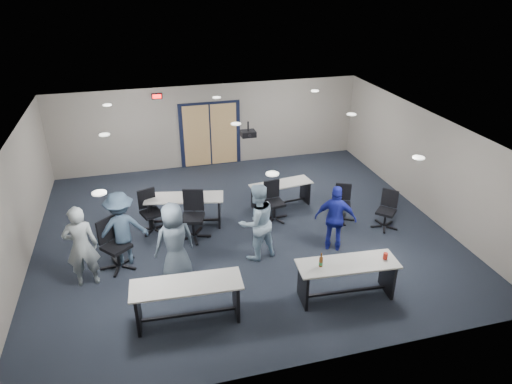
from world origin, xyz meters
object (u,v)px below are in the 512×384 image
object	(u,v)px
person_gray	(81,246)
person_navy	(336,218)
table_back_left	(185,206)
table_back_right	(281,191)
chair_back_a	(151,212)
chair_back_b	(193,216)
person_back	(122,229)
chair_back_c	(275,202)
person_lightblue	(257,222)
person_plaid	(174,242)
chair_loose_right	(386,210)
table_front_left	(187,295)
table_front_right	(347,273)
chair_back_d	(342,204)
chair_loose_left	(116,245)

from	to	relation	value
person_gray	person_navy	distance (m)	5.57
table_back_left	table_back_right	world-z (taller)	table_back_left
chair_back_a	chair_back_b	size ratio (longest dim) A/B	0.89
chair_back_a	person_back	distance (m)	1.46
chair_back_c	person_back	bearing A→B (deg)	-172.52
chair_back_c	person_navy	bearing A→B (deg)	-67.30
person_lightblue	person_plaid	bearing A→B (deg)	-6.64
table_back_left	person_gray	world-z (taller)	person_gray
chair_back_c	person_gray	size ratio (longest dim) A/B	0.57
chair_back_a	person_navy	bearing A→B (deg)	-45.73
table_back_right	person_lightblue	size ratio (longest dim) A/B	0.97
chair_back_c	chair_loose_right	bearing A→B (deg)	-30.11
table_front_left	person_lightblue	world-z (taller)	person_lightblue
table_back_right	person_gray	distance (m)	5.50
chair_back_a	person_gray	size ratio (longest dim) A/B	0.59
chair_back_a	person_back	xyz separation A→B (m)	(-0.68, -1.24, 0.34)
table_front_right	person_gray	world-z (taller)	person_gray
chair_back_d	chair_loose_left	bearing A→B (deg)	-148.45
chair_back_d	person_gray	distance (m)	6.40
table_back_right	person_navy	distance (m)	2.44
table_back_left	chair_loose_left	distance (m)	2.25
table_front_right	person_plaid	xyz separation A→B (m)	(-3.22, 1.52, 0.32)
table_front_left	person_gray	distance (m)	2.57
chair_back_d	person_navy	distance (m)	1.43
chair_loose_left	person_gray	world-z (taller)	person_gray
chair_loose_left	person_lightblue	size ratio (longest dim) A/B	0.64
table_front_left	person_gray	xyz separation A→B (m)	(-1.92, 1.67, 0.35)
chair_back_a	person_back	world-z (taller)	person_back
table_front_right	chair_back_b	world-z (taller)	chair_back_b
chair_loose_right	table_back_left	bearing A→B (deg)	-151.09
table_front_right	person_gray	bearing A→B (deg)	164.67
person_gray	chair_back_d	bearing A→B (deg)	-172.46
chair_back_b	person_navy	bearing A→B (deg)	-6.89
chair_loose_right	person_plaid	xyz separation A→B (m)	(-5.36, -0.73, 0.39)
chair_loose_left	person_navy	world-z (taller)	person_navy
chair_back_a	chair_loose_right	distance (m)	5.91
person_lightblue	chair_back_b	bearing A→B (deg)	-58.92
chair_loose_left	person_plaid	size ratio (longest dim) A/B	0.66
chair_back_a	chair_back_b	bearing A→B (deg)	-53.04
chair_back_c	person_gray	world-z (taller)	person_gray
table_back_right	chair_back_c	distance (m)	0.78
person_plaid	person_lightblue	distance (m)	1.89
table_front_left	chair_back_b	bearing A→B (deg)	83.51
chair_back_a	chair_back_c	xyz separation A→B (m)	(3.14, -0.27, -0.01)
table_front_right	chair_back_d	bearing A→B (deg)	71.16
table_front_right	person_back	bearing A→B (deg)	155.12
chair_back_a	person_plaid	bearing A→B (deg)	-100.07
person_gray	chair_back_b	bearing A→B (deg)	-155.43
chair_back_c	table_front_right	bearing A→B (deg)	-89.06
table_front_right	person_back	distance (m)	4.92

